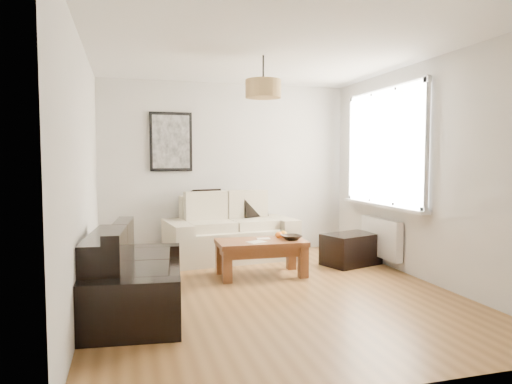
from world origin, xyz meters
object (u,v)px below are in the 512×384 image
object	(u,v)px
sofa_leather	(136,272)
loveseat_cream	(230,228)
coffee_table	(261,258)
ottoman	(351,249)

from	to	relation	value
sofa_leather	loveseat_cream	bearing A→B (deg)	-28.22
sofa_leather	coffee_table	world-z (taller)	sofa_leather
ottoman	loveseat_cream	bearing A→B (deg)	151.10
coffee_table	sofa_leather	bearing A→B (deg)	-148.01
sofa_leather	coffee_table	size ratio (longest dim) A/B	1.59
loveseat_cream	sofa_leather	distance (m)	2.45
loveseat_cream	coffee_table	distance (m)	1.11
ottoman	coffee_table	bearing A→B (deg)	-169.74
coffee_table	ottoman	size ratio (longest dim) A/B	1.45
sofa_leather	coffee_table	bearing A→B (deg)	-52.11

